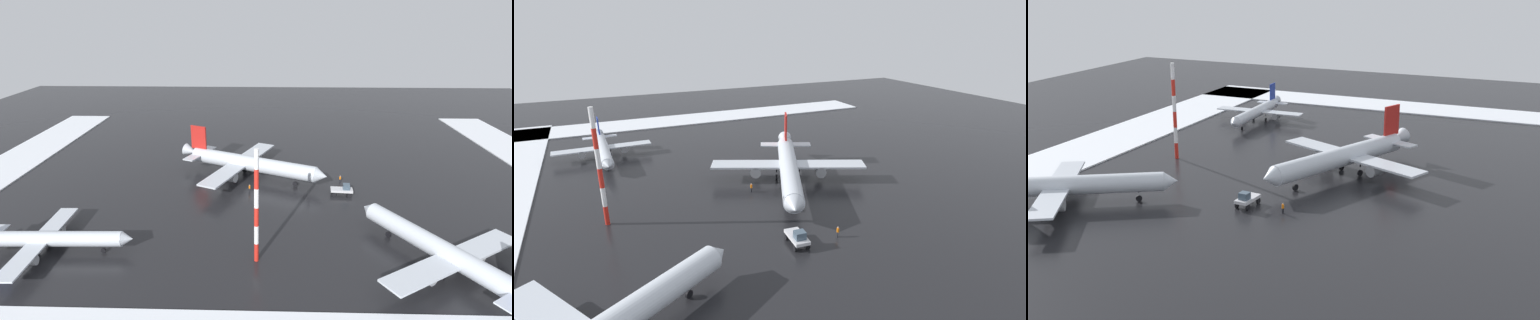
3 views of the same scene
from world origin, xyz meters
TOP-DOWN VIEW (x-y plane):
  - ground_plane at (0.00, 0.00)m, footprint 240.00×240.00m
  - snow_bank_left at (-67.00, 0.00)m, footprint 14.00×116.00m
  - airplane_foreground_jet at (-6.15, 2.84)m, footprint 34.71×29.45m
  - airplane_far_rear at (-36.72, -29.13)m, footprint 26.13×21.62m
  - pushback_tug at (14.33, -6.05)m, footprint 4.76×2.61m
  - ground_crew_beside_wing at (14.85, 0.36)m, footprint 0.36×0.36m
  - ground_crew_near_tug at (-5.59, -5.18)m, footprint 0.36×0.36m
  - antenna_mast at (-3.41, -30.39)m, footprint 0.70×0.70m

SIDE VIEW (x-z plane):
  - ground_plane at x=0.00m, z-range 0.00..0.00m
  - snow_bank_left at x=-67.00m, z-range 0.00..0.27m
  - ground_crew_beside_wing at x=14.85m, z-range 0.12..1.83m
  - ground_crew_near_tug at x=-5.59m, z-range 0.12..1.83m
  - pushback_tug at x=14.33m, z-range 0.03..2.53m
  - airplane_far_rear at x=-36.72m, z-range -1.32..6.45m
  - airplane_foreground_jet at x=-6.15m, z-range -1.85..9.04m
  - antenna_mast at x=-3.41m, z-range 0.00..18.70m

